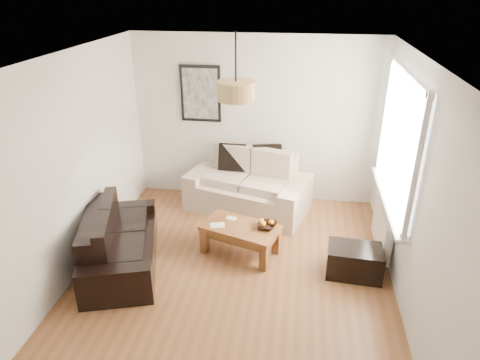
# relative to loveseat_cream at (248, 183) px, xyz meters

# --- Properties ---
(floor) EXTENTS (4.50, 4.50, 0.00)m
(floor) POSITION_rel_loveseat_cream_xyz_m (0.05, -1.78, -0.45)
(floor) COLOR brown
(floor) RESTS_ON ground
(ceiling) EXTENTS (3.80, 4.50, 0.00)m
(ceiling) POSITION_rel_loveseat_cream_xyz_m (0.05, -1.78, 2.15)
(ceiling) COLOR white
(ceiling) RESTS_ON floor
(wall_back) EXTENTS (3.80, 0.04, 2.60)m
(wall_back) POSITION_rel_loveseat_cream_xyz_m (0.05, 0.47, 0.85)
(wall_back) COLOR silver
(wall_back) RESTS_ON floor
(wall_front) EXTENTS (3.80, 0.04, 2.60)m
(wall_front) POSITION_rel_loveseat_cream_xyz_m (0.05, -4.03, 0.85)
(wall_front) COLOR silver
(wall_front) RESTS_ON floor
(wall_left) EXTENTS (0.04, 4.50, 2.60)m
(wall_left) POSITION_rel_loveseat_cream_xyz_m (-1.85, -1.78, 0.85)
(wall_left) COLOR silver
(wall_left) RESTS_ON floor
(wall_right) EXTENTS (0.04, 4.50, 2.60)m
(wall_right) POSITION_rel_loveseat_cream_xyz_m (1.95, -1.78, 0.85)
(wall_right) COLOR silver
(wall_right) RESTS_ON floor
(window_bay) EXTENTS (0.14, 1.90, 1.60)m
(window_bay) POSITION_rel_loveseat_cream_xyz_m (1.91, -0.98, 1.15)
(window_bay) COLOR white
(window_bay) RESTS_ON wall_right
(radiator) EXTENTS (0.10, 0.90, 0.52)m
(radiator) POSITION_rel_loveseat_cream_xyz_m (1.87, -0.98, -0.07)
(radiator) COLOR white
(radiator) RESTS_ON wall_right
(poster) EXTENTS (0.62, 0.04, 0.87)m
(poster) POSITION_rel_loveseat_cream_xyz_m (-0.80, 0.44, 1.25)
(poster) COLOR black
(poster) RESTS_ON wall_back
(pendant_shade) EXTENTS (0.40, 0.40, 0.20)m
(pendant_shade) POSITION_rel_loveseat_cream_xyz_m (0.05, -1.48, 1.78)
(pendant_shade) COLOR tan
(pendant_shade) RESTS_ON ceiling
(loveseat_cream) EXTENTS (2.02, 1.46, 0.90)m
(loveseat_cream) POSITION_rel_loveseat_cream_xyz_m (0.00, 0.00, 0.00)
(loveseat_cream) COLOR beige
(loveseat_cream) RESTS_ON floor
(sofa_leather) EXTENTS (1.27, 1.84, 0.72)m
(sofa_leather) POSITION_rel_loveseat_cream_xyz_m (-1.38, -1.68, -0.09)
(sofa_leather) COLOR black
(sofa_leather) RESTS_ON floor
(coffee_table) EXTENTS (1.10, 0.82, 0.40)m
(coffee_table) POSITION_rel_loveseat_cream_xyz_m (0.06, -1.20, -0.25)
(coffee_table) COLOR brown
(coffee_table) RESTS_ON floor
(ottoman) EXTENTS (0.69, 0.47, 0.38)m
(ottoman) POSITION_rel_loveseat_cream_xyz_m (1.50, -1.46, -0.26)
(ottoman) COLOR black
(ottoman) RESTS_ON floor
(cushion_left) EXTENTS (0.43, 0.15, 0.43)m
(cushion_left) POSITION_rel_loveseat_cream_xyz_m (-0.28, 0.22, 0.32)
(cushion_left) COLOR black
(cushion_left) RESTS_ON loveseat_cream
(cushion_right) EXTENTS (0.46, 0.23, 0.44)m
(cushion_right) POSITION_rel_loveseat_cream_xyz_m (0.26, 0.22, 0.33)
(cushion_right) COLOR black
(cushion_right) RESTS_ON loveseat_cream
(fruit_bowl) EXTENTS (0.29, 0.29, 0.06)m
(fruit_bowl) POSITION_rel_loveseat_cream_xyz_m (0.40, -1.19, -0.02)
(fruit_bowl) COLOR black
(fruit_bowl) RESTS_ON coffee_table
(orange_a) EXTENTS (0.09, 0.09, 0.08)m
(orange_a) POSITION_rel_loveseat_cream_xyz_m (0.34, -1.17, -0.01)
(orange_a) COLOR orange
(orange_a) RESTS_ON fruit_bowl
(orange_b) EXTENTS (0.09, 0.09, 0.07)m
(orange_b) POSITION_rel_loveseat_cream_xyz_m (0.45, -1.11, -0.01)
(orange_b) COLOR orange
(orange_b) RESTS_ON fruit_bowl
(orange_c) EXTENTS (0.06, 0.06, 0.06)m
(orange_c) POSITION_rel_loveseat_cream_xyz_m (0.32, -1.09, -0.01)
(orange_c) COLOR orange
(orange_c) RESTS_ON fruit_bowl
(papers) EXTENTS (0.21, 0.17, 0.01)m
(papers) POSITION_rel_loveseat_cream_xyz_m (-0.24, -1.23, -0.05)
(papers) COLOR beige
(papers) RESTS_ON coffee_table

